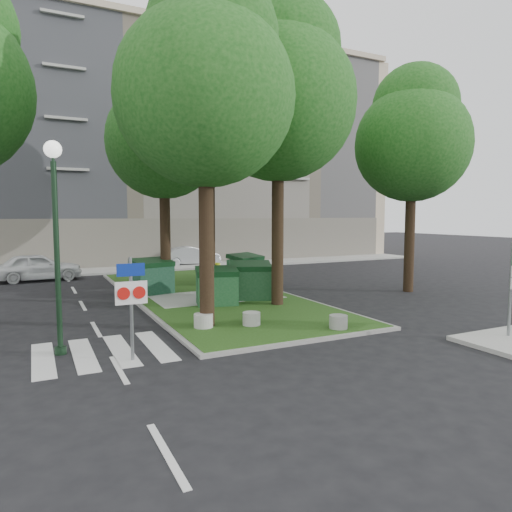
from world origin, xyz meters
TOP-DOWN VIEW (x-y plane):
  - ground at (0.00, 0.00)m, footprint 120.00×120.00m
  - median_island at (0.50, 8.00)m, footprint 6.00×16.00m
  - median_kerb at (0.50, 8.00)m, footprint 6.30×16.30m
  - building_sidewalk at (0.00, 18.50)m, footprint 42.00×3.00m
  - zebra_crossing at (-3.75, 1.50)m, footprint 5.00×3.00m
  - apartment_building at (0.00, 26.00)m, footprint 41.00×12.00m
  - tree_median_near_left at (-1.41, 2.56)m, footprint 5.20×5.20m
  - tree_median_near_right at (2.09, 4.56)m, footprint 5.60×5.60m
  - tree_median_mid at (-0.91, 9.06)m, footprint 4.80×4.80m
  - tree_median_far at (2.29, 12.06)m, footprint 5.80×5.80m
  - tree_street_right at (9.09, 5.06)m, footprint 5.00×5.00m
  - dumpster_a at (-1.65, 8.82)m, footprint 1.83×1.47m
  - dumpster_b at (-0.05, 5.43)m, footprint 1.72×1.38m
  - dumpster_c at (1.55, 5.90)m, footprint 1.89×1.61m
  - dumpster_d at (3.00, 9.48)m, footprint 1.91×1.67m
  - bollard_left at (-1.67, 2.36)m, footprint 0.56×0.56m
  - bollard_right at (1.84, 0.50)m, footprint 0.54×0.54m
  - bollard_mid at (-0.27, 1.99)m, footprint 0.54×0.54m
  - litter_bin at (2.84, 12.88)m, footprint 0.41×0.41m
  - street_lamp at (-5.59, 1.80)m, footprint 0.41×0.41m
  - traffic_sign_pole at (-4.09, 0.52)m, footprint 0.74×0.08m
  - car_white at (-5.92, 16.02)m, footprint 4.39×1.99m
  - car_silver at (3.50, 19.50)m, footprint 4.00×1.45m

SIDE VIEW (x-z plane):
  - ground at x=0.00m, z-range 0.00..0.00m
  - zebra_crossing at x=-3.75m, z-range 0.00..0.01m
  - median_kerb at x=0.50m, z-range 0.00..0.10m
  - median_island at x=0.50m, z-range 0.00..0.12m
  - building_sidewalk at x=0.00m, z-range 0.00..0.12m
  - bollard_right at x=1.84m, z-range 0.12..0.50m
  - bollard_mid at x=-0.27m, z-range 0.12..0.50m
  - bollard_left at x=-1.67m, z-range 0.12..0.52m
  - litter_bin at x=2.84m, z-range 0.12..0.83m
  - car_silver at x=3.50m, z-range 0.00..1.31m
  - car_white at x=-5.92m, z-range 0.00..1.46m
  - dumpster_b at x=-0.05m, z-range 0.09..1.50m
  - dumpster_d at x=3.00m, z-range 0.09..1.57m
  - dumpster_c at x=1.55m, z-range 0.09..1.58m
  - dumpster_a at x=-1.65m, z-range 0.09..1.59m
  - traffic_sign_pole at x=-4.09m, z-range 0.35..2.80m
  - street_lamp at x=-5.59m, z-range 0.67..5.86m
  - tree_median_mid at x=-0.91m, z-range 1.98..11.97m
  - tree_street_right at x=9.09m, z-range 1.95..12.02m
  - tree_median_near_left at x=-1.41m, z-range 2.05..12.58m
  - tree_median_near_right at x=2.09m, z-range 2.26..13.72m
  - apartment_building at x=0.00m, z-range 0.00..16.00m
  - tree_median_far at x=2.29m, z-range 2.36..14.28m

